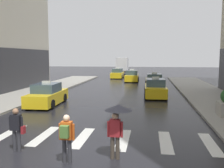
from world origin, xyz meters
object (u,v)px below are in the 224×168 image
taxi_second (155,89)px  taxi_fifth (117,74)px  box_truck (123,65)px  pedestrian_with_handbag (17,127)px  pedestrian_with_umbrella (117,117)px  taxi_third (154,82)px  taxi_lead (47,95)px  taxi_fourth (132,76)px  pedestrian_with_backpack (66,135)px

taxi_second → taxi_fifth: bearing=107.3°
box_truck → pedestrian_with_handbag: 42.40m
taxi_second → pedestrian_with_umbrella: bearing=-96.7°
box_truck → pedestrian_with_handbag: size_ratio=4.61×
taxi_third → pedestrian_with_umbrella: (-1.66, -20.33, 0.79)m
taxi_lead → taxi_second: (7.98, 5.04, 0.00)m
taxi_fourth → pedestrian_with_backpack: bearing=-90.5°
taxi_fifth → pedestrian_with_handbag: 32.23m
taxi_lead → taxi_fourth: 19.10m
taxi_fourth → pedestrian_with_backpack: taxi_fourth is taller
taxi_fourth → taxi_fifth: (-2.75, 5.10, 0.00)m
taxi_lead → pedestrian_with_handbag: (2.51, -8.68, 0.21)m
taxi_lead → taxi_second: same height
taxi_lead → taxi_second: size_ratio=1.00×
taxi_second → taxi_fourth: (-3.01, 13.40, 0.00)m
taxi_third → taxi_fourth: bearing=113.5°
taxi_lead → pedestrian_with_umbrella: pedestrian_with_umbrella is taller
box_truck → pedestrian_with_backpack: 43.21m
pedestrian_with_backpack → pedestrian_with_handbag: bearing=161.6°
taxi_fifth → pedestrian_with_handbag: bearing=-89.5°
pedestrian_with_umbrella → box_truck: bearing=95.8°
taxi_third → pedestrian_with_handbag: size_ratio=2.79×
taxi_second → taxi_fourth: same height
taxi_fifth → pedestrian_with_handbag: size_ratio=2.75×
taxi_lead → pedestrian_with_umbrella: size_ratio=2.36×
taxi_fifth → box_truck: size_ratio=0.60×
taxi_second → pedestrian_with_backpack: 14.82m
taxi_second → taxi_fifth: size_ratio=1.01×
taxi_third → pedestrian_with_backpack: bearing=-98.9°
taxi_fourth → pedestrian_with_backpack: (-0.26, -27.86, 0.25)m
pedestrian_with_backpack → pedestrian_with_handbag: 2.32m
box_truck → taxi_lead: bearing=-93.4°
pedestrian_with_umbrella → taxi_fifth: bearing=97.2°
taxi_second → taxi_third: 6.44m
box_truck → pedestrian_with_handbag: bearing=-89.3°
taxi_lead → pedestrian_with_backpack: size_ratio=2.78×
taxi_second → pedestrian_with_backpack: (-3.27, -14.46, 0.25)m
pedestrian_with_handbag → pedestrian_with_umbrella: bearing=-2.5°
taxi_fourth → pedestrian_with_handbag: taxi_fourth is taller
taxi_second → box_truck: box_truck is taller
taxi_fourth → taxi_fifth: same height
box_truck → pedestrian_with_umbrella: (4.35, -42.55, -0.34)m
taxi_lead → taxi_second: bearing=32.3°
taxi_third → pedestrian_with_umbrella: 20.42m
taxi_second → pedestrian_with_handbag: (-5.47, -13.72, 0.21)m
taxi_fifth → pedestrian_with_umbrella: pedestrian_with_umbrella is taller
taxi_fifth → pedestrian_with_backpack: size_ratio=2.75×
taxi_fourth → taxi_fifth: size_ratio=1.01×
taxi_fourth → pedestrian_with_umbrella: pedestrian_with_umbrella is taller
box_truck → taxi_fourth: bearing=-79.0°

